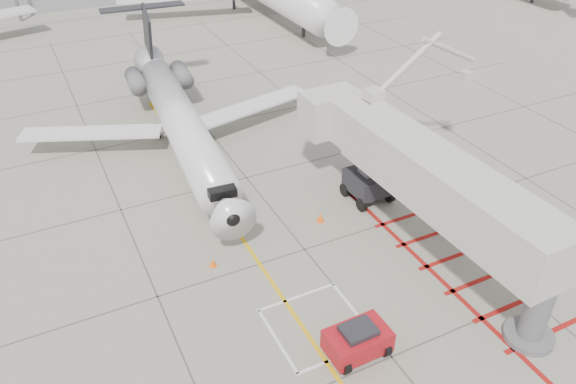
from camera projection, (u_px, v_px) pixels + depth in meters
ground_plane at (343, 297)px, 26.94m from camera, size 260.00×260.00×0.00m
regional_jet at (187, 117)px, 35.22m from camera, size 23.52×28.65×7.08m
jet_bridge at (442, 195)px, 27.48m from camera, size 9.55×19.20×7.57m
pushback_tug at (358, 340)px, 23.75m from camera, size 2.71×1.72×1.57m
baggage_cart at (358, 182)px, 34.55m from camera, size 1.90×1.58×1.03m
ground_power_unit at (473, 217)px, 30.88m from camera, size 2.46×1.82×1.74m
cone_nose at (213, 263)px, 28.68m from camera, size 0.35×0.35×0.48m
cone_side at (320, 217)px, 31.87m from camera, size 0.41×0.41×0.56m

